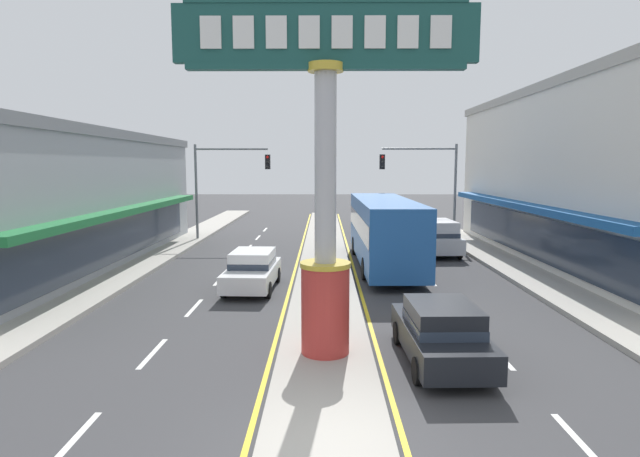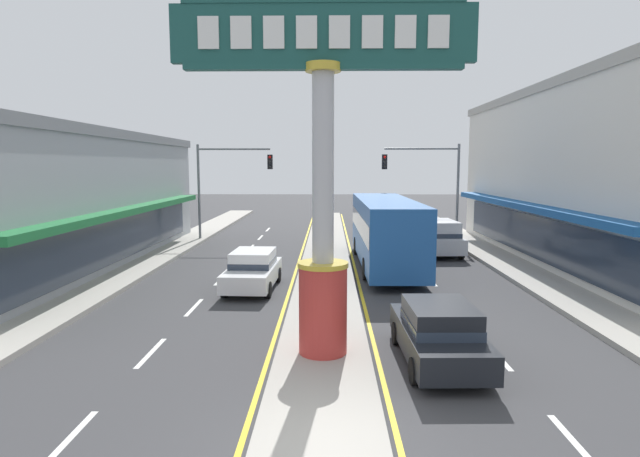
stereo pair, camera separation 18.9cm
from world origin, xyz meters
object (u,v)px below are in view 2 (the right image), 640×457
object	(u,v)px
district_sign	(323,177)
storefront_right	(630,176)
bus_near_right_lane	(385,228)
suv_far_right_lane	(439,237)
sedan_near_left_lane	(439,332)
sedan_mid_left_lane	(253,269)
traffic_light_left_side	(226,175)
storefront_left	(17,200)
traffic_light_right_side	(430,175)

from	to	relation	value
district_sign	storefront_right	distance (m)	19.25
storefront_right	bus_near_right_lane	world-z (taller)	storefront_right
district_sign	suv_far_right_lane	size ratio (longest dim) A/B	1.86
sedan_near_left_lane	sedan_mid_left_lane	size ratio (longest dim) A/B	1.00
storefront_right	sedan_near_left_lane	size ratio (longest dim) A/B	5.59
storefront_right	traffic_light_left_side	world-z (taller)	storefront_right
storefront_left	traffic_light_left_side	world-z (taller)	storefront_left
traffic_light_right_side	bus_near_right_lane	distance (m)	8.99
district_sign	storefront_left	size ratio (longest dim) A/B	0.35
district_sign	traffic_light_left_side	bearing A→B (deg)	107.43
bus_near_right_lane	district_sign	bearing A→B (deg)	-103.32
district_sign	traffic_light_right_side	xyz separation A→B (m)	(6.45, 19.98, -0.35)
traffic_light_right_side	suv_far_right_lane	distance (m)	5.48
storefront_left	bus_near_right_lane	bearing A→B (deg)	1.98
storefront_right	traffic_light_right_side	xyz separation A→B (m)	(-8.14, 7.42, -0.11)
storefront_left	sedan_near_left_lane	world-z (taller)	storefront_left
storefront_left	sedan_mid_left_lane	distance (m)	12.66
storefront_left	traffic_light_right_side	size ratio (longest dim) A/B	3.97
district_sign	storefront_left	xyz separation A→B (m)	(-14.58, 11.48, -1.32)
traffic_light_right_side	district_sign	bearing A→B (deg)	-107.88
storefront_left	traffic_light_right_side	world-z (taller)	storefront_left
storefront_right	sedan_mid_left_lane	world-z (taller)	storefront_right
storefront_left	suv_far_right_lane	distance (m)	21.27
bus_near_right_lane	suv_far_right_lane	world-z (taller)	bus_near_right_lane
sedan_near_left_lane	storefront_left	bearing A→B (deg)	145.88
traffic_light_right_side	sedan_near_left_lane	distance (m)	20.92
sedan_near_left_lane	district_sign	bearing A→B (deg)	173.33
storefront_left	suv_far_right_lane	world-z (taller)	storefront_left
sedan_near_left_lane	bus_near_right_lane	bearing A→B (deg)	90.01
storefront_right	sedan_near_left_lane	world-z (taller)	storefront_right
storefront_right	traffic_light_left_side	distance (m)	22.49
traffic_light_left_side	suv_far_right_lane	size ratio (longest dim) A/B	1.33
traffic_light_left_side	sedan_near_left_lane	xyz separation A→B (m)	(9.31, -20.86, -3.46)
bus_near_right_lane	suv_far_right_lane	xyz separation A→B (m)	(3.30, 3.50, -0.88)
storefront_left	sedan_mid_left_lane	bearing A→B (deg)	-19.21
district_sign	sedan_near_left_lane	distance (m)	4.77
storefront_left	suv_far_right_lane	size ratio (longest dim) A/B	5.26
traffic_light_right_side	sedan_near_left_lane	world-z (taller)	traffic_light_right_side
storefront_right	sedan_mid_left_lane	bearing A→B (deg)	-163.52
storefront_right	suv_far_right_lane	size ratio (longest dim) A/B	5.20
bus_near_right_lane	sedan_near_left_lane	distance (m)	12.47
district_sign	traffic_light_right_side	world-z (taller)	district_sign
district_sign	sedan_mid_left_lane	size ratio (longest dim) A/B	1.99
district_sign	bus_near_right_lane	world-z (taller)	district_sign
storefront_right	suv_far_right_lane	xyz separation A→B (m)	(-8.42, 3.02, -3.38)
district_sign	suv_far_right_lane	world-z (taller)	district_sign
district_sign	traffic_light_left_side	distance (m)	21.52
traffic_light_right_side	sedan_near_left_lane	xyz separation A→B (m)	(-3.58, -20.32, -3.46)
sedan_mid_left_lane	sedan_near_left_lane	bearing A→B (deg)	-53.51
traffic_light_left_side	sedan_mid_left_lane	distance (m)	14.04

